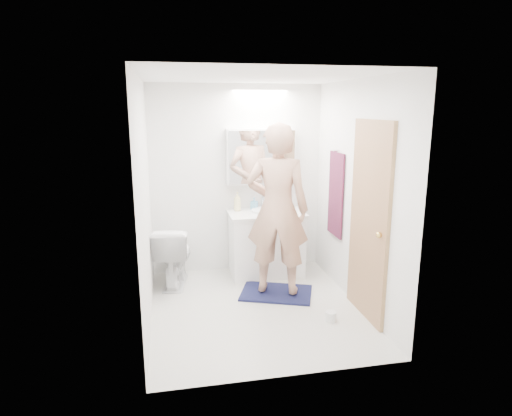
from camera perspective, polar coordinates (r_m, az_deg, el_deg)
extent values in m
plane|color=silver|center=(4.85, 0.00, -12.86)|extent=(2.50, 2.50, 0.00)
plane|color=white|center=(4.38, 0.01, 16.70)|extent=(2.50, 2.50, 0.00)
plane|color=white|center=(5.67, -2.50, 3.69)|extent=(2.50, 0.00, 2.50)
plane|color=white|center=(3.28, 4.33, -3.28)|extent=(2.50, 0.00, 2.50)
plane|color=white|center=(4.38, -14.23, 0.52)|extent=(0.00, 2.50, 2.50)
plane|color=white|center=(4.80, 13.00, 1.64)|extent=(0.00, 2.50, 2.50)
cube|color=white|center=(5.65, 1.32, -4.80)|extent=(0.90, 0.55, 0.78)
cube|color=white|center=(5.54, 1.34, -0.76)|extent=(0.95, 0.58, 0.04)
cylinder|color=white|center=(5.56, 1.27, -0.33)|extent=(0.36, 0.36, 0.03)
cylinder|color=silver|center=(5.72, 0.86, 0.73)|extent=(0.02, 0.02, 0.16)
cube|color=white|center=(5.61, 0.64, 6.69)|extent=(0.88, 0.14, 0.70)
cube|color=silver|center=(5.54, 0.81, 6.61)|extent=(0.84, 0.01, 0.66)
imported|color=white|center=(5.42, -10.64, -6.02)|extent=(0.53, 0.79, 0.74)
cube|color=#131C3B|center=(5.19, 2.65, -10.95)|extent=(0.94, 0.80, 0.02)
imported|color=tan|center=(4.87, 2.77, -0.21)|extent=(0.81, 0.67, 1.92)
cube|color=tan|center=(4.53, 14.44, -1.72)|extent=(0.04, 0.80, 2.00)
sphere|color=gold|center=(4.26, 15.66, -3.39)|extent=(0.06, 0.06, 0.06)
cube|color=#121B3B|center=(5.30, 10.30, 1.74)|extent=(0.02, 0.42, 1.00)
cylinder|color=silver|center=(5.22, 10.40, 7.33)|extent=(0.07, 0.02, 0.02)
imported|color=beige|center=(5.59, -2.44, 0.86)|extent=(0.11, 0.11, 0.25)
imported|color=#5BA0C4|center=(5.66, -0.24, 0.59)|extent=(0.10, 0.10, 0.16)
imported|color=#3E42BA|center=(5.73, 3.45, 0.38)|extent=(0.11, 0.11, 0.09)
cylinder|color=white|center=(4.64, 9.67, -13.69)|extent=(0.11, 0.11, 0.10)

